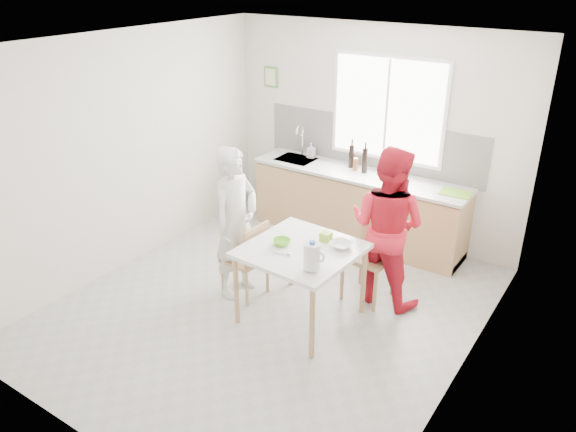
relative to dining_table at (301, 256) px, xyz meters
The scene contains 21 objects.
ground 0.81m from the dining_table, behind, with size 4.50×4.50×0.00m, color #B7B7B2.
room_shell 1.00m from the dining_table, behind, with size 4.50×4.50×4.50m.
window 2.42m from the dining_table, 94.41° to the left, with size 1.50×0.06×1.30m.
backsplash 2.30m from the dining_table, 99.47° to the left, with size 3.00×0.02×0.65m, color white.
picture_frame 3.16m from the dining_table, 130.99° to the left, with size 0.22×0.03×0.28m.
kitchen_counter 1.99m from the dining_table, 100.98° to the left, with size 2.84×0.64×1.37m.
dining_table is the anchor object (origin of this frame).
chair_left 0.72m from the dining_table, behind, with size 0.43×0.43×0.87m.
chair_far 0.91m from the dining_table, 63.75° to the left, with size 0.49×0.49×1.01m.
person_white 0.86m from the dining_table, behind, with size 0.61×0.40×1.66m, color white.
person_red 0.98m from the dining_table, 56.44° to the left, with size 0.84×0.65×1.72m, color red.
bowl_green 0.23m from the dining_table, 169.27° to the right, with size 0.18×0.18×0.06m, color #7BD731.
bowl_white 0.41m from the dining_table, 36.50° to the left, with size 0.22×0.22×0.05m, color white.
milk_jug 0.49m from the dining_table, 44.10° to the right, with size 0.21×0.15×0.27m.
green_box 0.32m from the dining_table, 67.04° to the left, with size 0.10×0.10×0.09m, color #8CBA2B.
spoon 0.25m from the dining_table, 113.29° to the right, with size 0.01×0.01×0.16m, color #A5A5AA.
cutting_board 2.12m from the dining_table, 65.65° to the left, with size 0.35×0.25×0.01m, color #73BE2B.
wine_bottle_a 2.02m from the dining_table, 99.20° to the left, with size 0.07×0.07×0.32m, color black.
wine_bottle_b 2.14m from the dining_table, 104.97° to the left, with size 0.07×0.07×0.30m, color black.
jar_amber 2.05m from the dining_table, 102.83° to the left, with size 0.06×0.06×0.16m, color brown.
soap_bottle 2.42m from the dining_table, 119.48° to the left, with size 0.09×0.09×0.21m, color #999999.
Camera 1 is at (2.95, -4.06, 3.38)m, focal length 35.00 mm.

